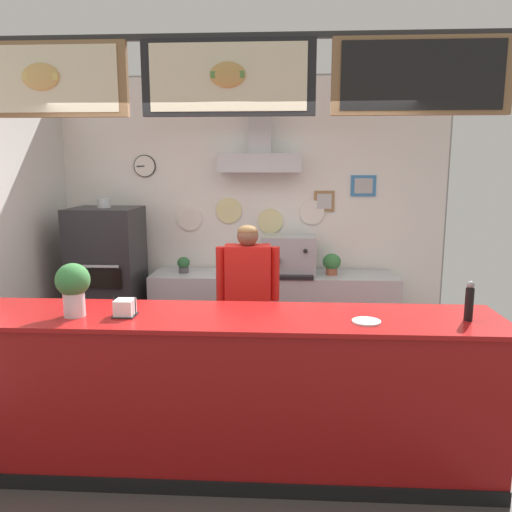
# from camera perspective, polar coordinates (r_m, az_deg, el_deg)

# --- Properties ---
(ground_plane) EXTENTS (5.43, 5.43, 0.00)m
(ground_plane) POSITION_cam_1_polar(r_m,az_deg,el_deg) (4.09, -2.77, -20.18)
(ground_plane) COLOR #3F3A38
(back_wall_assembly) EXTENTS (4.44, 2.40, 3.07)m
(back_wall_assembly) POSITION_cam_1_polar(r_m,az_deg,el_deg) (5.66, -0.63, 5.86)
(back_wall_assembly) COLOR gray
(back_wall_assembly) RESTS_ON ground_plane
(service_counter) EXTENTS (3.66, 0.70, 1.10)m
(service_counter) POSITION_cam_1_polar(r_m,az_deg,el_deg) (3.53, -3.45, -15.29)
(service_counter) COLOR maroon
(service_counter) RESTS_ON ground_plane
(back_prep_counter) EXTENTS (2.69, 0.59, 0.91)m
(back_prep_counter) POSITION_cam_1_polar(r_m,az_deg,el_deg) (5.61, 2.00, -6.63)
(back_prep_counter) COLOR #B7BABF
(back_prep_counter) RESTS_ON ground_plane
(pizza_oven) EXTENTS (0.70, 0.71, 1.74)m
(pizza_oven) POSITION_cam_1_polar(r_m,az_deg,el_deg) (5.65, -16.58, -2.99)
(pizza_oven) COLOR #232326
(pizza_oven) RESTS_ON ground_plane
(shop_worker) EXTENTS (0.56, 0.24, 1.57)m
(shop_worker) POSITION_cam_1_polar(r_m,az_deg,el_deg) (4.42, -0.94, -5.85)
(shop_worker) COLOR #232328
(shop_worker) RESTS_ON ground_plane
(espresso_machine) EXTENTS (0.58, 0.49, 0.43)m
(espresso_machine) POSITION_cam_1_polar(r_m,az_deg,el_deg) (5.43, 3.74, 0.06)
(espresso_machine) COLOR #A3A5AD
(espresso_machine) RESTS_ON back_prep_counter
(potted_thyme) EXTENTS (0.14, 0.14, 0.18)m
(potted_thyme) POSITION_cam_1_polar(r_m,az_deg,el_deg) (5.59, -8.30, -0.94)
(potted_thyme) COLOR #4C4C51
(potted_thyme) RESTS_ON back_prep_counter
(potted_rosemary) EXTENTS (0.20, 0.20, 0.23)m
(potted_rosemary) POSITION_cam_1_polar(r_m,az_deg,el_deg) (5.48, 8.67, -0.81)
(potted_rosemary) COLOR #9E563D
(potted_rosemary) RESTS_ON back_prep_counter
(pepper_grinder) EXTENTS (0.05, 0.05, 0.26)m
(pepper_grinder) POSITION_cam_1_polar(r_m,az_deg,el_deg) (3.45, 23.25, -4.78)
(pepper_grinder) COLOR black
(pepper_grinder) RESTS_ON service_counter
(condiment_plate) EXTENTS (0.18, 0.18, 0.01)m
(condiment_plate) POSITION_cam_1_polar(r_m,az_deg,el_deg) (3.25, 12.54, -7.32)
(condiment_plate) COLOR white
(condiment_plate) RESTS_ON service_counter
(basil_vase) EXTENTS (0.22, 0.22, 0.35)m
(basil_vase) POSITION_cam_1_polar(r_m,az_deg,el_deg) (3.46, -20.22, -3.36)
(basil_vase) COLOR silver
(basil_vase) RESTS_ON service_counter
(napkin_holder) EXTENTS (0.15, 0.14, 0.13)m
(napkin_holder) POSITION_cam_1_polar(r_m,az_deg,el_deg) (3.40, -14.80, -5.82)
(napkin_holder) COLOR #262628
(napkin_holder) RESTS_ON service_counter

